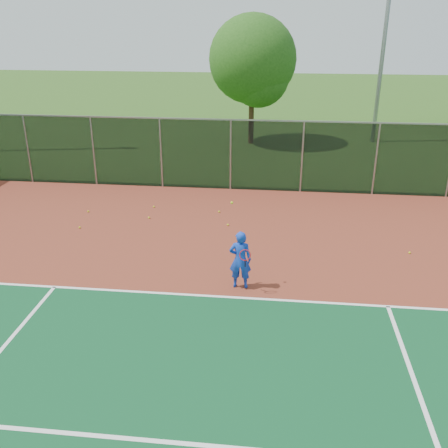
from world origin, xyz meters
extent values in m
plane|color=#274F16|center=(0.00, 0.00, 0.00)|extent=(120.00, 120.00, 0.00)
cube|color=maroon|center=(0.00, 2.00, 0.01)|extent=(30.00, 20.00, 0.02)
cube|color=white|center=(2.00, 3.00, 0.03)|extent=(22.00, 0.10, 0.00)
cube|color=black|center=(0.00, 12.00, 1.52)|extent=(30.00, 0.04, 3.00)
cube|color=gray|center=(0.00, 12.00, 3.02)|extent=(30.00, 0.06, 0.06)
imported|color=#133AB8|center=(-1.89, 3.61, 0.85)|extent=(0.61, 0.40, 1.67)
cylinder|color=black|center=(-1.74, 3.36, 0.87)|extent=(0.03, 0.15, 0.27)
torus|color=#A51414|center=(-1.74, 3.26, 1.17)|extent=(0.30, 0.13, 0.29)
sphere|color=#D0E11A|center=(-2.14, 3.71, 2.46)|extent=(0.07, 0.07, 0.07)
sphere|color=#D0E11A|center=(-3.15, 9.15, 0.06)|extent=(0.07, 0.07, 0.07)
sphere|color=#D0E11A|center=(-8.13, 8.62, 0.06)|extent=(0.07, 0.07, 0.07)
sphere|color=#D0E11A|center=(-5.66, 8.25, 0.06)|extent=(0.07, 0.07, 0.07)
sphere|color=#D0E11A|center=(-7.87, 7.07, 0.06)|extent=(0.07, 0.07, 0.07)
sphere|color=#D0E11A|center=(3.27, 6.28, 0.06)|extent=(0.07, 0.07, 0.07)
sphere|color=#D0E11A|center=(-2.68, 7.90, 0.06)|extent=(0.07, 0.07, 0.07)
sphere|color=#D0E11A|center=(-5.76, 9.40, 0.06)|extent=(0.07, 0.07, 0.07)
cylinder|color=gray|center=(4.56, 21.73, 6.17)|extent=(0.24, 0.24, 12.35)
cylinder|color=#3B2215|center=(-2.66, 20.62, 1.37)|extent=(0.30, 0.30, 2.75)
sphere|color=#1F4C14|center=(-2.66, 20.62, 4.73)|extent=(4.89, 4.89, 4.89)
sphere|color=#1F4C14|center=(-2.26, 20.32, 3.82)|extent=(3.36, 3.36, 3.36)
camera|label=1|loc=(-0.98, -8.46, 6.97)|focal=40.00mm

